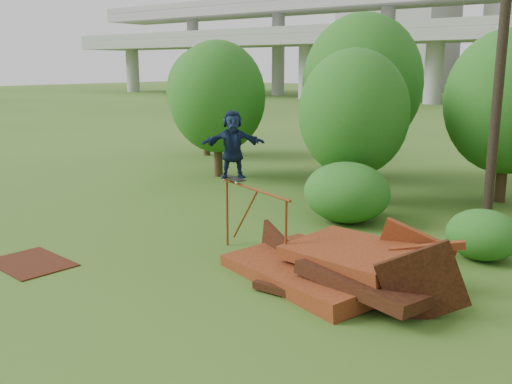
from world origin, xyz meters
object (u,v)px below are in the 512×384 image
Objects in this scene: utility_pole at (501,57)px; skater at (233,144)px; scrap_pile at (336,268)px; flat_plate at (31,263)px.

skater is at bearing -125.07° from utility_pole.
flat_plate is (-6.33, -3.15, -0.35)m from scrap_pile.
flat_plate is 0.21× the size of utility_pole.
skater reaches higher than flat_plate.
utility_pole reaches higher than scrap_pile.
utility_pole reaches higher than skater.
scrap_pile is at bearing -56.15° from skater.
skater is at bearing 51.06° from flat_plate.
utility_pole reaches higher than flat_plate.
utility_pole is (4.43, 6.31, 2.11)m from skater.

